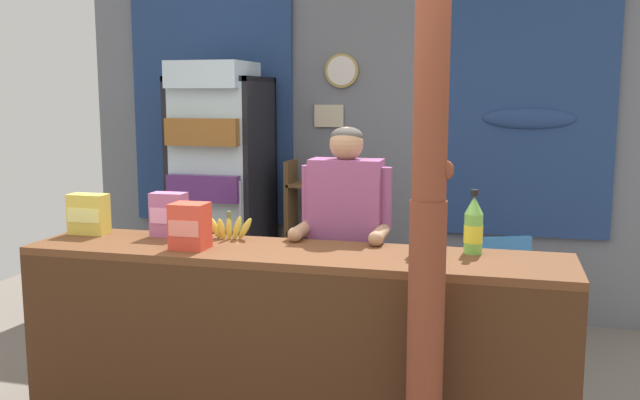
{
  "coord_description": "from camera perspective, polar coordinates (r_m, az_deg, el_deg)",
  "views": [
    {
      "loc": [
        1.09,
        -2.86,
        1.78
      ],
      "look_at": [
        0.14,
        0.83,
        1.21
      ],
      "focal_mm": 39.34,
      "sensor_mm": 36.0,
      "label": 1
    }
  ],
  "objects": [
    {
      "name": "timber_post",
      "position": [
        2.96,
        8.81,
        -1.09
      ],
      "size": [
        0.18,
        0.16,
        2.69
      ],
      "color": "brown",
      "rests_on": "ground"
    },
    {
      "name": "snack_box_instant_noodle",
      "position": [
        4.18,
        -18.31,
        -1.09
      ],
      "size": [
        0.22,
        0.11,
        0.23
      ],
      "color": "#EAD14C",
      "rests_on": "stall_counter"
    },
    {
      "name": "stall_counter",
      "position": [
        3.58,
        -2.78,
        -10.61
      ],
      "size": [
        2.79,
        0.58,
        1.0
      ],
      "color": "brown",
      "rests_on": "ground"
    },
    {
      "name": "ground_plane",
      "position": [
        4.47,
        -0.91,
        -14.92
      ],
      "size": [
        7.06,
        7.06,
        0.0
      ],
      "primitive_type": "plane",
      "color": "slate"
    },
    {
      "name": "drink_fridge",
      "position": [
        5.54,
        -8.12,
        1.52
      ],
      "size": [
        0.68,
        0.76,
        2.03
      ],
      "color": "black",
      "rests_on": "ground"
    },
    {
      "name": "shopkeeper",
      "position": [
        3.97,
        2.1,
        -2.59
      ],
      "size": [
        0.52,
        0.42,
        1.6
      ],
      "color": "#28282D",
      "rests_on": "ground"
    },
    {
      "name": "banana_bunch",
      "position": [
        3.87,
        -7.37,
        -2.26
      ],
      "size": [
        0.28,
        0.05,
        0.16
      ],
      "color": "#DBCC42",
      "rests_on": "stall_counter"
    },
    {
      "name": "snack_box_wafer",
      "position": [
        3.99,
        -12.19,
        -1.16
      ],
      "size": [
        0.19,
        0.11,
        0.25
      ],
      "color": "#B76699",
      "rests_on": "stall_counter"
    },
    {
      "name": "snack_box_crackers",
      "position": [
        3.65,
        -10.54,
        -2.09
      ],
      "size": [
        0.18,
        0.15,
        0.24
      ],
      "color": "#E5422D",
      "rests_on": "stall_counter"
    },
    {
      "name": "back_wall_curtained",
      "position": [
        5.75,
        3.41,
        4.76
      ],
      "size": [
        4.76,
        0.22,
        2.71
      ],
      "color": "slate",
      "rests_on": "ground"
    },
    {
      "name": "plastic_lawn_chair",
      "position": [
        4.93,
        13.74,
        -6.84
      ],
      "size": [
        0.58,
        0.58,
        0.86
      ],
      "color": "#3884D6",
      "rests_on": "ground"
    },
    {
      "name": "soda_bottle_water",
      "position": [
        3.46,
        7.8,
        -3.07
      ],
      "size": [
        0.06,
        0.06,
        0.21
      ],
      "color": "silver",
      "rests_on": "stall_counter"
    },
    {
      "name": "soda_bottle_lime_soda",
      "position": [
        3.56,
        12.38,
        -2.12
      ],
      "size": [
        0.09,
        0.09,
        0.32
      ],
      "color": "#75C64C",
      "rests_on": "stall_counter"
    },
    {
      "name": "bottle_shelf_rack",
      "position": [
        5.59,
        -0.21,
        -3.02
      ],
      "size": [
        0.48,
        0.28,
        1.26
      ],
      "color": "brown",
      "rests_on": "ground"
    }
  ]
}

